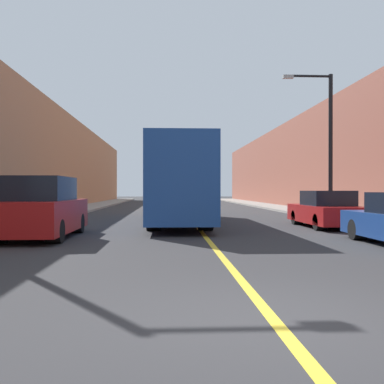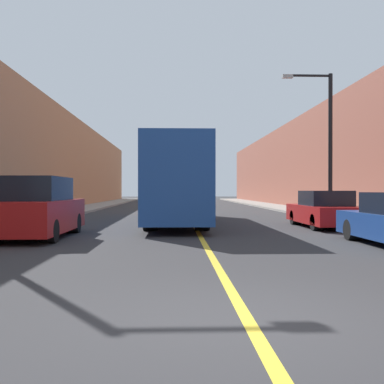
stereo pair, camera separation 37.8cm
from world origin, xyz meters
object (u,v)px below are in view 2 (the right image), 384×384
Objects in this scene: car_right_mid at (324,211)px; parked_suv_left at (37,210)px; street_lamp_right at (326,135)px; bus at (176,182)px.

parked_suv_left is at bearing -161.43° from car_right_mid.
street_lamp_right is (1.36, 3.75, 3.47)m from car_right_mid.
bus is 7.80m from parked_suv_left.
parked_suv_left is at bearing -148.25° from street_lamp_right.
parked_suv_left is 14.07m from street_lamp_right.
car_right_mid is at bearing -26.42° from bus.
car_right_mid is at bearing -109.95° from street_lamp_right.
bus reaches higher than parked_suv_left.
bus reaches higher than car_right_mid.
street_lamp_right reaches higher than bus.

